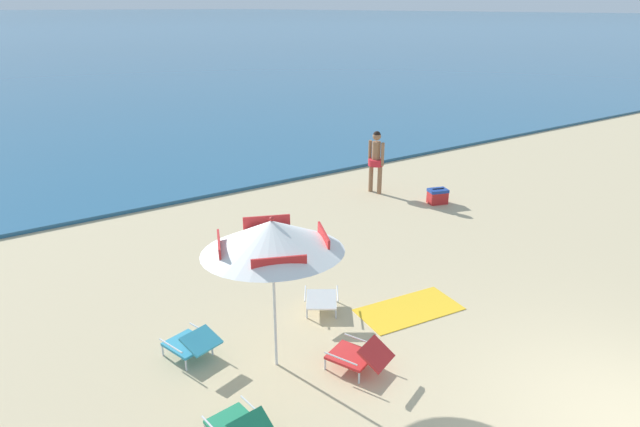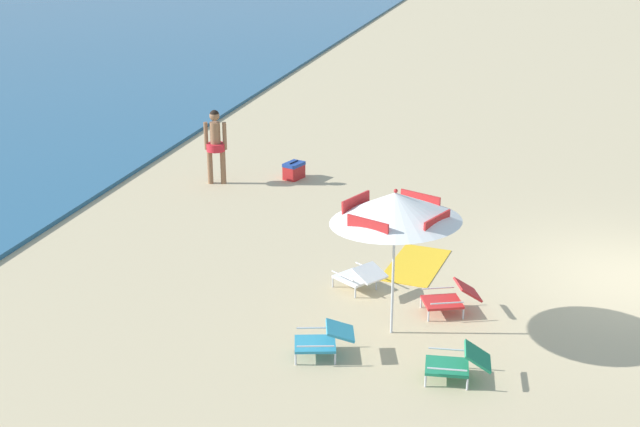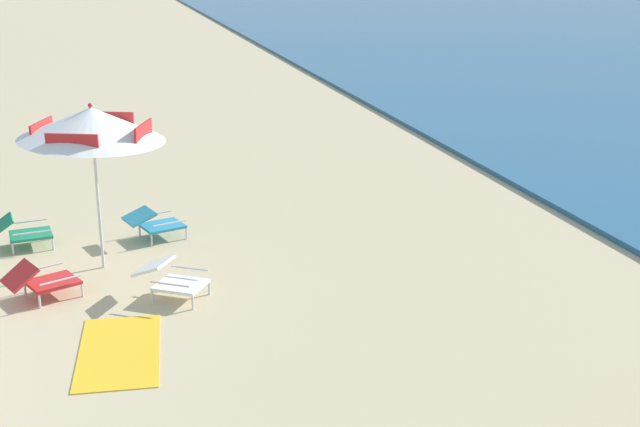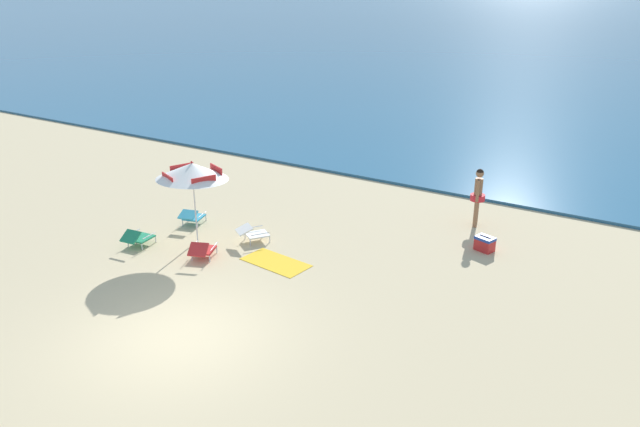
{
  "view_description": "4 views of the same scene",
  "coord_description": "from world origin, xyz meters",
  "px_view_note": "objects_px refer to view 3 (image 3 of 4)",
  "views": [
    {
      "loc": [
        -6.29,
        -2.04,
        4.98
      ],
      "look_at": [
        -0.31,
        6.83,
        0.86
      ],
      "focal_mm": 30.36,
      "sensor_mm": 36.0,
      "label": 1
    },
    {
      "loc": [
        -14.89,
        1.85,
        6.36
      ],
      "look_at": [
        -1.31,
        5.49,
        1.19
      ],
      "focal_mm": 48.47,
      "sensor_mm": 36.0,
      "label": 2
    },
    {
      "loc": [
        8.61,
        3.67,
        4.5
      ],
      "look_at": [
        -1.96,
        6.75,
        0.89
      ],
      "focal_mm": 48.0,
      "sensor_mm": 36.0,
      "label": 3
    },
    {
      "loc": [
        8.18,
        -7.56,
        6.91
      ],
      "look_at": [
        -0.16,
        5.74,
        0.83
      ],
      "focal_mm": 33.94,
      "sensor_mm": 36.0,
      "label": 4
    }
  ],
  "objects_px": {
    "lounge_chair_facing_sea": "(20,231)",
    "lounge_chair_beside_umbrella": "(41,280)",
    "beach_umbrella_striped_main": "(92,124)",
    "lounge_chair_spare_folded": "(171,278)",
    "lounge_chair_under_umbrella": "(154,222)",
    "beach_towel": "(119,351)"
  },
  "relations": [
    {
      "from": "beach_towel",
      "to": "lounge_chair_facing_sea",
      "type": "bearing_deg",
      "value": -162.79
    },
    {
      "from": "lounge_chair_beside_umbrella",
      "to": "lounge_chair_spare_folded",
      "type": "relative_size",
      "value": 1.02
    },
    {
      "from": "beach_umbrella_striped_main",
      "to": "lounge_chair_spare_folded",
      "type": "distance_m",
      "value": 2.38
    },
    {
      "from": "lounge_chair_under_umbrella",
      "to": "lounge_chair_facing_sea",
      "type": "xyz_separation_m",
      "value": [
        -0.16,
        -1.97,
        -0.01
      ]
    },
    {
      "from": "lounge_chair_spare_folded",
      "to": "beach_towel",
      "type": "relative_size",
      "value": 0.56
    },
    {
      "from": "lounge_chair_under_umbrella",
      "to": "beach_towel",
      "type": "height_order",
      "value": "lounge_chair_under_umbrella"
    },
    {
      "from": "beach_umbrella_striped_main",
      "to": "lounge_chair_under_umbrella",
      "type": "distance_m",
      "value": 2.2
    },
    {
      "from": "lounge_chair_facing_sea",
      "to": "beach_towel",
      "type": "height_order",
      "value": "lounge_chair_facing_sea"
    },
    {
      "from": "beach_umbrella_striped_main",
      "to": "beach_towel",
      "type": "distance_m",
      "value": 3.39
    },
    {
      "from": "beach_umbrella_striped_main",
      "to": "lounge_chair_beside_umbrella",
      "type": "xyz_separation_m",
      "value": [
        0.92,
        -0.8,
        -1.8
      ]
    },
    {
      "from": "lounge_chair_spare_folded",
      "to": "beach_towel",
      "type": "distance_m",
      "value": 1.57
    },
    {
      "from": "beach_umbrella_striped_main",
      "to": "beach_towel",
      "type": "height_order",
      "value": "beach_umbrella_striped_main"
    },
    {
      "from": "lounge_chair_facing_sea",
      "to": "lounge_chair_spare_folded",
      "type": "xyz_separation_m",
      "value": [
        2.49,
        1.95,
        0.01
      ]
    },
    {
      "from": "lounge_chair_beside_umbrella",
      "to": "lounge_chair_facing_sea",
      "type": "bearing_deg",
      "value": -170.68
    },
    {
      "from": "beach_umbrella_striped_main",
      "to": "lounge_chair_facing_sea",
      "type": "xyz_separation_m",
      "value": [
        -1.14,
        -1.14,
        -1.8
      ]
    },
    {
      "from": "lounge_chair_facing_sea",
      "to": "lounge_chair_beside_umbrella",
      "type": "bearing_deg",
      "value": 9.32
    },
    {
      "from": "lounge_chair_under_umbrella",
      "to": "beach_towel",
      "type": "bearing_deg",
      "value": -12.03
    },
    {
      "from": "lounge_chair_spare_folded",
      "to": "lounge_chair_under_umbrella",
      "type": "bearing_deg",
      "value": 179.43
    },
    {
      "from": "lounge_chair_spare_folded",
      "to": "beach_towel",
      "type": "height_order",
      "value": "lounge_chair_spare_folded"
    },
    {
      "from": "beach_umbrella_striped_main",
      "to": "lounge_chair_facing_sea",
      "type": "distance_m",
      "value": 2.42
    },
    {
      "from": "lounge_chair_beside_umbrella",
      "to": "beach_towel",
      "type": "xyz_separation_m",
      "value": [
        1.77,
        0.85,
        -0.26
      ]
    },
    {
      "from": "lounge_chair_beside_umbrella",
      "to": "lounge_chair_facing_sea",
      "type": "height_order",
      "value": "same"
    }
  ]
}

